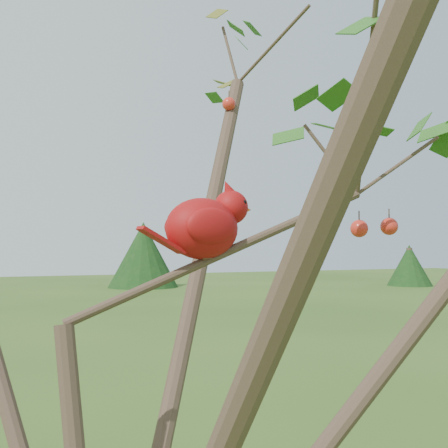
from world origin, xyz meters
name	(u,v)px	position (x,y,z in m)	size (l,w,h in m)	color
crabapple_tree	(123,226)	(0.03, -0.02, 2.12)	(2.35, 2.05, 2.95)	#402C22
cardinal	(206,225)	(0.21, 0.08, 2.13)	(0.25, 0.14, 0.17)	#A6100E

